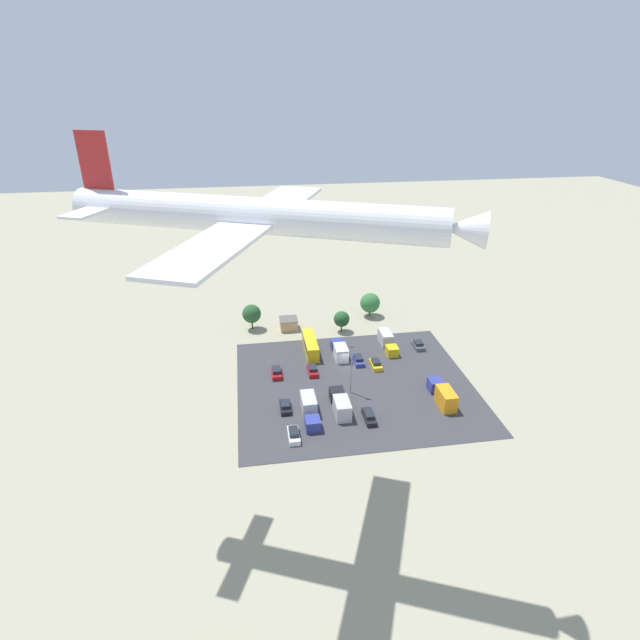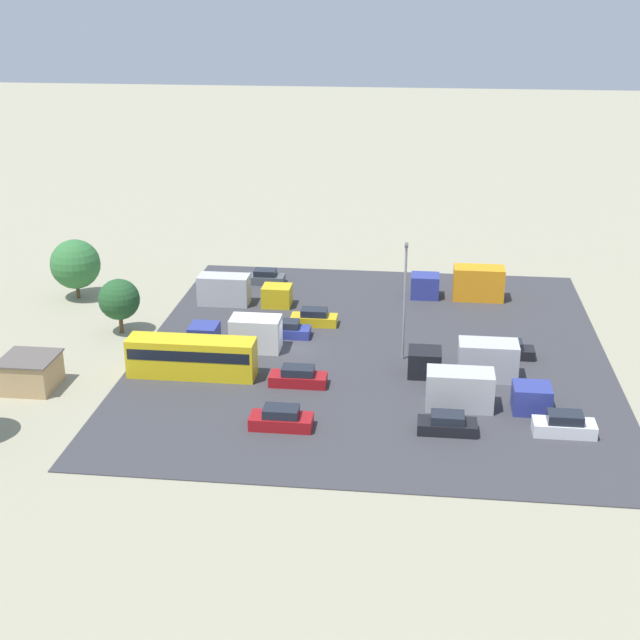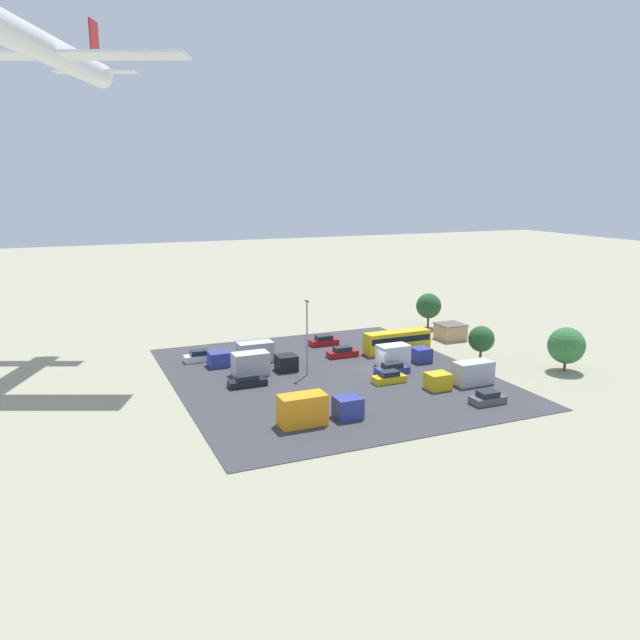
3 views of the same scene
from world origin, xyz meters
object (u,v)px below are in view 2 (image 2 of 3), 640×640
(parked_car_0, at_px, (285,330))
(parked_car_7, at_px, (447,424))
(parked_car_1, at_px, (298,377))
(parked_truck_1, at_px, (480,392))
(parked_truck_3, at_px, (470,361))
(parked_car_4, at_px, (564,425))
(parked_truck_2, at_px, (241,334))
(bus, at_px, (192,356))
(parked_car_2, at_px, (281,419))
(parked_truck_0, at_px, (463,284))
(parked_car_6, at_px, (506,350))
(parked_car_3, at_px, (265,277))
(parked_car_5, at_px, (314,318))
(parked_truck_4, at_px, (239,291))
(shed_building, at_px, (30,373))

(parked_car_0, xyz_separation_m, parked_car_7, (16.48, 14.10, -0.02))
(parked_car_1, relative_size, parked_truck_1, 0.49)
(parked_truck_3, bearing_deg, parked_car_4, -145.38)
(parked_truck_2, bearing_deg, parked_car_4, -116.25)
(bus, relative_size, parked_car_2, 2.30)
(parked_truck_0, bearing_deg, parked_car_6, -167.95)
(parked_car_1, relative_size, parked_car_3, 1.12)
(parked_car_0, xyz_separation_m, parked_truck_0, (-12.06, 16.12, 0.89))
(bus, bearing_deg, parked_car_2, 46.80)
(parked_car_1, xyz_separation_m, parked_truck_3, (-3.12, 13.41, 0.75))
(parked_car_5, height_order, parked_car_7, parked_car_5)
(parked_car_0, xyz_separation_m, parked_truck_1, (12.43, 16.53, 0.70))
(parked_car_6, distance_m, parked_car_7, 14.95)
(parked_car_3, bearing_deg, parked_truck_3, 43.60)
(parked_car_0, height_order, parked_car_5, parked_car_5)
(bus, bearing_deg, parked_truck_0, 133.78)
(parked_truck_0, bearing_deg, parked_truck_4, 101.03)
(parked_car_7, distance_m, parked_truck_3, 9.85)
(parked_car_0, bearing_deg, parked_truck_2, -44.90)
(parked_car_2, relative_size, parked_truck_0, 0.49)
(parked_car_2, bearing_deg, parked_car_7, -86.65)
(parked_car_3, relative_size, parked_truck_2, 0.51)
(bus, height_order, parked_car_3, bus)
(bus, bearing_deg, parked_truck_3, 96.11)
(bus, bearing_deg, parked_car_3, 175.66)
(parked_car_4, bearing_deg, parked_truck_4, -130.25)
(parked_car_0, bearing_deg, parked_truck_0, 126.79)
(parked_car_1, bearing_deg, parked_car_5, -178.52)
(parked_truck_4, bearing_deg, parked_car_1, 25.06)
(parked_car_7, bearing_deg, parked_car_4, 94.44)
(shed_building, height_order, parked_car_1, shed_building)
(parked_car_3, xyz_separation_m, parked_car_4, (30.31, 26.51, 0.06))
(parked_car_2, distance_m, parked_truck_0, 32.30)
(parked_car_7, bearing_deg, parked_car_2, -86.65)
(parked_car_7, bearing_deg, parked_car_1, -119.53)
(parked_car_2, bearing_deg, parked_truck_1, -71.46)
(parked_car_3, relative_size, parked_truck_1, 0.44)
(shed_building, relative_size, parked_car_4, 0.97)
(shed_building, bearing_deg, parked_truck_0, 125.98)
(shed_building, distance_m, bus, 12.51)
(parked_truck_2, bearing_deg, parked_car_2, -157.82)
(parked_car_6, distance_m, parked_truck_1, 10.37)
(bus, height_order, parked_car_2, bus)
(parked_car_6, bearing_deg, parked_car_5, -108.30)
(parked_car_5, bearing_deg, parked_truck_1, 42.46)
(bus, xyz_separation_m, parked_car_1, (0.75, 8.67, -1.07))
(shed_building, relative_size, parked_car_1, 0.93)
(parked_truck_1, bearing_deg, parked_car_0, -126.93)
(parked_car_7, bearing_deg, parked_car_5, -148.93)
(shed_building, distance_m, parked_truck_3, 34.58)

